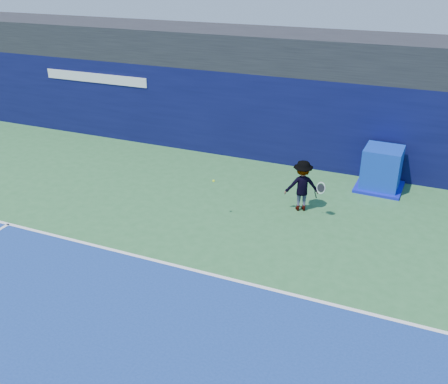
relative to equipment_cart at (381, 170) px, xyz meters
The scene contains 7 objects.
ground 10.09m from the equipment_cart, 112.43° to the right, with size 80.00×80.00×0.00m, color #2F6937.
baseline 7.41m from the equipment_cart, 121.35° to the right, with size 24.00×0.10×0.01m, color white.
stadium_band 5.34m from the equipment_cart, 150.27° to the left, with size 36.00×3.00×1.20m, color black.
back_wall_assembly 4.13m from the equipment_cart, 162.76° to the left, with size 36.00×1.03×3.00m.
equipment_cart is the anchor object (origin of this frame).
tennis_player 3.01m from the equipment_cart, 128.31° to the right, with size 1.27×0.89×1.48m.
tennis_ball 5.46m from the equipment_cart, 136.50° to the right, with size 0.06×0.06×0.06m.
Camera 1 is at (4.94, -5.52, 6.50)m, focal length 40.00 mm.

